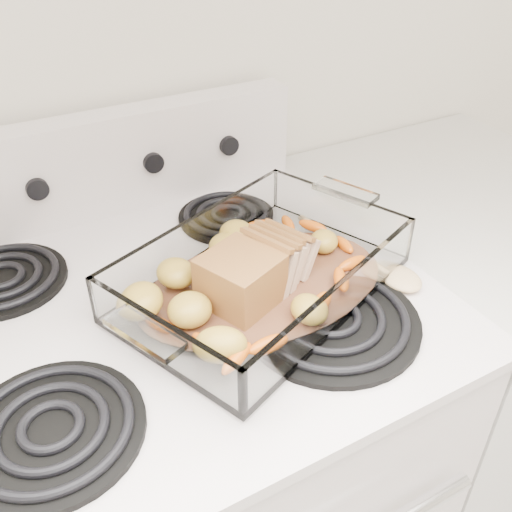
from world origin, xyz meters
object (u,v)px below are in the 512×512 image
counter_right (439,366)px  pork_roast (247,270)px  electric_range (182,484)px  baking_dish (263,278)px

counter_right → pork_roast: size_ratio=5.25×
electric_range → baking_dish: (0.14, -0.06, 0.48)m
counter_right → electric_range: bearing=179.9°
baking_dish → counter_right: bearing=-15.4°
counter_right → baking_dish: baking_dish is taller
counter_right → baking_dish: (-0.52, -0.06, 0.50)m
electric_range → baking_dish: electric_range is taller
baking_dish → pork_roast: 0.04m
baking_dish → pork_roast: (-0.03, 0.00, 0.02)m
electric_range → counter_right: (0.66, -0.00, -0.02)m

